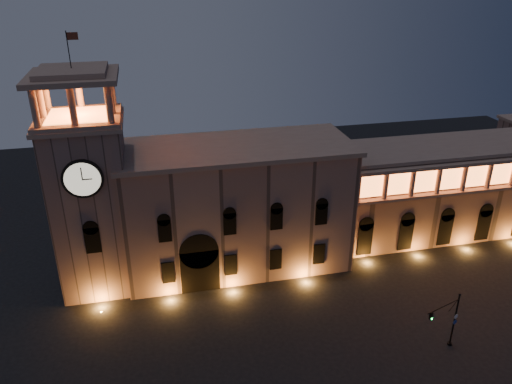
% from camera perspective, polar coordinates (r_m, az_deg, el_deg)
% --- Properties ---
extents(ground, '(160.00, 160.00, 0.00)m').
position_cam_1_polar(ground, '(55.98, 4.52, -19.57)').
color(ground, black).
rests_on(ground, ground).
extents(government_building, '(30.80, 12.80, 17.60)m').
position_cam_1_polar(government_building, '(67.98, -2.28, -1.69)').
color(government_building, '#8A655A').
rests_on(government_building, ground).
extents(clock_tower, '(9.80, 9.80, 32.40)m').
position_cam_1_polar(clock_tower, '(65.11, -18.32, -0.63)').
color(clock_tower, '#8A655A').
rests_on(clock_tower, ground).
extents(colonnade_wing, '(40.60, 11.50, 14.50)m').
position_cam_1_polar(colonnade_wing, '(82.76, 21.33, 0.46)').
color(colonnade_wing, '#856055').
rests_on(colonnade_wing, ground).
extents(traffic_light, '(4.86, 1.86, 6.98)m').
position_cam_1_polar(traffic_light, '(59.69, 21.26, -13.59)').
color(traffic_light, black).
rests_on(traffic_light, ground).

